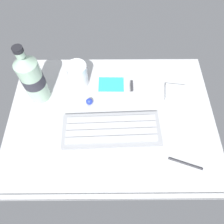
% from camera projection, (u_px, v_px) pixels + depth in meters
% --- Properties ---
extents(ground_plane, '(0.64, 0.48, 0.03)m').
position_uv_depth(ground_plane, '(112.00, 119.00, 0.67)').
color(ground_plane, '#B7BABC').
extents(keyboard, '(0.29, 0.12, 0.02)m').
position_uv_depth(keyboard, '(111.00, 130.00, 0.63)').
color(keyboard, '#93969B').
rests_on(keyboard, ground_plane).
extents(handheld_device, '(0.13, 0.08, 0.02)m').
position_uv_depth(handheld_device, '(114.00, 86.00, 0.71)').
color(handheld_device, silver).
rests_on(handheld_device, ground_plane).
extents(juice_cup, '(0.06, 0.06, 0.09)m').
position_uv_depth(juice_cup, '(79.00, 75.00, 0.70)').
color(juice_cup, silver).
rests_on(juice_cup, ground_plane).
extents(water_bottle, '(0.07, 0.07, 0.21)m').
position_uv_depth(water_bottle, '(33.00, 78.00, 0.63)').
color(water_bottle, '#9EC1A8').
rests_on(water_bottle, ground_plane).
extents(charger_block, '(0.08, 0.07, 0.02)m').
position_uv_depth(charger_block, '(176.00, 93.00, 0.69)').
color(charger_block, silver).
rests_on(charger_block, ground_plane).
extents(trackball_mouse, '(0.02, 0.02, 0.02)m').
position_uv_depth(trackball_mouse, '(90.00, 101.00, 0.68)').
color(trackball_mouse, '#2338B2').
rests_on(trackball_mouse, ground_plane).
extents(stylus_pen, '(0.09, 0.04, 0.01)m').
position_uv_depth(stylus_pen, '(186.00, 163.00, 0.59)').
color(stylus_pen, '#26262B').
rests_on(stylus_pen, ground_plane).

